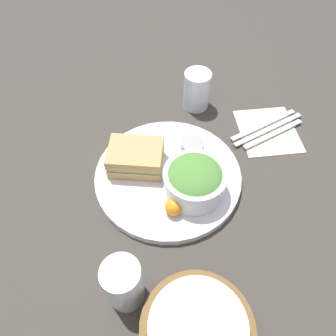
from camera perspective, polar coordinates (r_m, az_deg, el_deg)
name	(u,v)px	position (r m, az deg, el deg)	size (l,w,h in m)	color
ground_plane	(168,178)	(0.73, 0.00, -1.81)	(4.00, 4.00, 0.00)	#3D3833
plate	(168,176)	(0.73, 0.00, -1.39)	(0.32, 0.32, 0.02)	silver
sandwich	(136,157)	(0.71, -5.64, 1.84)	(0.13, 0.11, 0.05)	tan
salad_bowl	(194,180)	(0.66, 4.63, -2.05)	(0.13, 0.13, 0.07)	white
dressing_cup	(192,148)	(0.74, 4.27, 3.53)	(0.05, 0.05, 0.03)	#99999E
orange_wedge	(174,207)	(0.65, 1.12, -6.78)	(0.04, 0.04, 0.04)	orange
drink_glass	(124,284)	(0.57, -7.72, -19.35)	(0.06, 0.06, 0.11)	silver
bread_basket	(197,331)	(0.57, 4.99, -26.45)	(0.18, 0.18, 0.07)	brown
napkin	(268,131)	(0.86, 16.99, 6.24)	(0.14, 0.16, 0.00)	beige
fork	(264,125)	(0.87, 16.30, 7.22)	(0.20, 0.01, 0.01)	silver
knife	(268,129)	(0.86, 17.06, 6.45)	(0.21, 0.01, 0.01)	silver
spoon	(273,134)	(0.85, 17.83, 5.67)	(0.18, 0.01, 0.01)	silver
water_glass	(197,90)	(0.87, 5.03, 13.37)	(0.07, 0.07, 0.10)	silver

